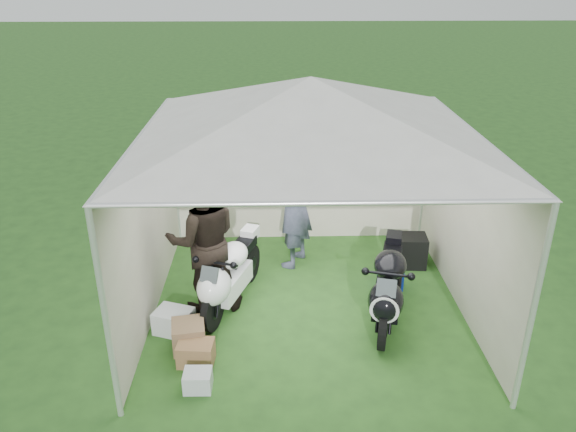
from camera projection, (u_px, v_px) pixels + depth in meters
name	position (u px, v px, depth m)	size (l,w,h in m)	color
ground	(307.00, 302.00, 7.53)	(80.00, 80.00, 0.00)	#23491B
canopy_tent	(310.00, 113.00, 6.50)	(5.66, 5.66, 3.00)	silver
motorcycle_white	(228.00, 274.00, 7.26)	(0.81, 1.72, 0.88)	black
motorcycle_black	(388.00, 286.00, 6.95)	(0.74, 1.83, 0.92)	black
paddock_stand	(391.00, 278.00, 7.85)	(0.37, 0.23, 0.28)	#132ECB
person_dark_jacket	(203.00, 240.00, 7.07)	(0.94, 0.74, 1.94)	black
person_blue_jacket	(294.00, 202.00, 8.13)	(0.73, 0.48, 2.00)	slate
equipment_box	(409.00, 251.00, 8.38)	(0.48, 0.38, 0.48)	black
crate_0	(174.00, 321.00, 6.89)	(0.44, 0.34, 0.29)	silver
crate_1	(189.00, 336.00, 6.58)	(0.38, 0.38, 0.34)	brown
crate_2	(198.00, 380.00, 5.97)	(0.30, 0.25, 0.22)	#BABEC3
crate_3	(196.00, 353.00, 6.35)	(0.40, 0.29, 0.27)	brown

